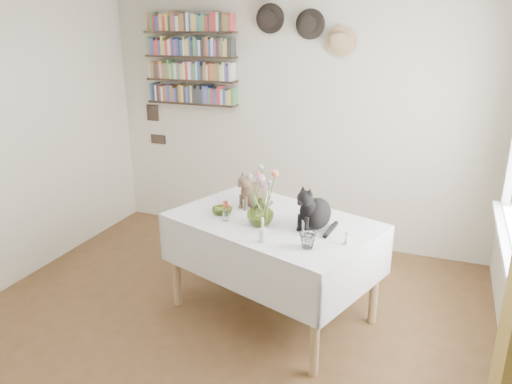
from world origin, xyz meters
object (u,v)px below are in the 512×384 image
at_px(dining_table, 273,244).
at_px(flower_vase, 260,212).
at_px(tabby_cat, 255,188).
at_px(black_cat, 317,205).
at_px(bookshelf_unit, 191,60).

bearing_deg(dining_table, flower_vase, -112.98).
distance_m(tabby_cat, black_cat, 0.63).
xyz_separation_m(dining_table, flower_vase, (-0.05, -0.13, 0.30)).
bearing_deg(bookshelf_unit, dining_table, -45.25).
height_order(dining_table, tabby_cat, tabby_cat).
bearing_deg(dining_table, bookshelf_unit, 134.75).
distance_m(dining_table, black_cat, 0.50).
relative_size(tabby_cat, bookshelf_unit, 0.30).
bearing_deg(dining_table, black_cat, -4.10).
height_order(black_cat, bookshelf_unit, bookshelf_unit).
distance_m(flower_vase, bookshelf_unit, 2.26).
distance_m(dining_table, bookshelf_unit, 2.35).
bearing_deg(black_cat, dining_table, -154.63).
height_order(flower_vase, bookshelf_unit, bookshelf_unit).
distance_m(black_cat, bookshelf_unit, 2.43).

